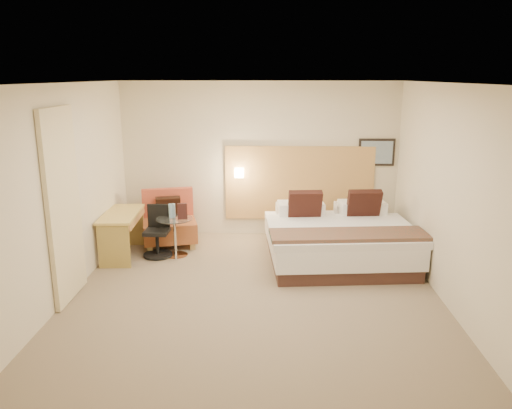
{
  "coord_description": "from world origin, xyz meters",
  "views": [
    {
      "loc": [
        0.21,
        -6.13,
        2.79
      ],
      "look_at": [
        -0.0,
        0.57,
        1.05
      ],
      "focal_mm": 35.0,
      "sensor_mm": 36.0,
      "label": 1
    }
  ],
  "objects_px": {
    "lounge_chair": "(169,223)",
    "bed": "(337,238)",
    "side_table": "(175,235)",
    "desk_chair": "(158,236)",
    "desk": "(123,222)"
  },
  "relations": [
    {
      "from": "desk",
      "to": "bed",
      "type": "bearing_deg",
      "value": -0.85
    },
    {
      "from": "lounge_chair",
      "to": "bed",
      "type": "bearing_deg",
      "value": -13.42
    },
    {
      "from": "bed",
      "to": "desk_chair",
      "type": "distance_m",
      "value": 2.82
    },
    {
      "from": "bed",
      "to": "lounge_chair",
      "type": "relative_size",
      "value": 2.25
    },
    {
      "from": "side_table",
      "to": "desk_chair",
      "type": "bearing_deg",
      "value": 173.22
    },
    {
      "from": "bed",
      "to": "desk",
      "type": "relative_size",
      "value": 2.0
    },
    {
      "from": "side_table",
      "to": "bed",
      "type": "bearing_deg",
      "value": -0.99
    },
    {
      "from": "desk",
      "to": "desk_chair",
      "type": "relative_size",
      "value": 1.44
    },
    {
      "from": "bed",
      "to": "side_table",
      "type": "relative_size",
      "value": 3.44
    },
    {
      "from": "bed",
      "to": "desk",
      "type": "distance_m",
      "value": 3.35
    },
    {
      "from": "bed",
      "to": "desk_chair",
      "type": "bearing_deg",
      "value": 178.43
    },
    {
      "from": "bed",
      "to": "desk_chair",
      "type": "relative_size",
      "value": 2.89
    },
    {
      "from": "desk",
      "to": "desk_chair",
      "type": "distance_m",
      "value": 0.58
    },
    {
      "from": "side_table",
      "to": "lounge_chair",
      "type": "bearing_deg",
      "value": 109.2
    },
    {
      "from": "lounge_chair",
      "to": "side_table",
      "type": "height_order",
      "value": "lounge_chair"
    }
  ]
}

